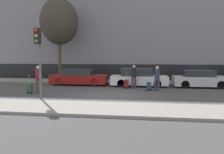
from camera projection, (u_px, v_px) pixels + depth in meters
ground_plane at (109, 95)px, 13.23m from camera, size 80.00×80.00×0.00m
sidewalk_near at (97, 108)px, 9.52m from camera, size 28.00×2.50×0.12m
sidewalk_far at (120, 82)px, 20.13m from camera, size 28.00×3.00×0.12m
building_facade at (124, 14)px, 23.18m from camera, size 28.00×3.06×13.80m
parked_car_0 at (79, 77)px, 18.20m from camera, size 4.64×1.81×1.32m
parked_car_1 at (139, 78)px, 17.36m from camera, size 4.43×1.80×1.41m
parked_car_2 at (200, 79)px, 16.73m from camera, size 4.02×1.87×1.31m
pedestrian_left at (38, 78)px, 13.86m from camera, size 0.34×0.34×1.76m
trolley_left at (30, 88)px, 13.85m from camera, size 0.34×0.29×1.18m
pedestrian_center at (134, 75)px, 15.99m from camera, size 0.35×0.34×1.73m
trolley_center at (126, 83)px, 16.04m from camera, size 0.34×0.29×1.19m
pedestrian_right at (157, 77)px, 14.92m from camera, size 0.35×0.34×1.70m
trolley_right at (149, 86)px, 15.05m from camera, size 0.34×0.29×1.11m
traffic_light at (39, 50)px, 11.10m from camera, size 0.28×0.47×3.76m
bare_tree_near_crossing at (59, 22)px, 20.30m from camera, size 3.51×3.51×7.66m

